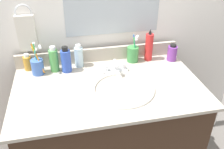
{
  "coord_description": "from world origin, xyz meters",
  "views": [
    {
      "loc": [
        -0.22,
        -1.13,
        1.6
      ],
      "look_at": [
        0.02,
        0.0,
        0.9
      ],
      "focal_mm": 39.34,
      "sensor_mm": 36.0,
      "label": 1
    }
  ],
  "objects_px": {
    "cup_green": "(133,54)",
    "bottle_gel_clear": "(79,57)",
    "bottle_spray_red": "(149,47)",
    "bottle_shampoo_blue": "(66,60)",
    "faucet": "(115,68)",
    "bottle_oil_amber": "(28,63)",
    "bottle_toner_green": "(54,60)",
    "bottle_cream_purple": "(172,53)",
    "cup_blue_plastic": "(38,66)",
    "hand_towel": "(27,33)"
  },
  "relations": [
    {
      "from": "cup_green",
      "to": "bottle_gel_clear",
      "type": "bearing_deg",
      "value": 179.04
    },
    {
      "from": "bottle_spray_red",
      "to": "cup_green",
      "type": "relative_size",
      "value": 1.16
    },
    {
      "from": "cup_green",
      "to": "bottle_shampoo_blue",
      "type": "bearing_deg",
      "value": -174.47
    },
    {
      "from": "faucet",
      "to": "bottle_gel_clear",
      "type": "bearing_deg",
      "value": 150.12
    },
    {
      "from": "bottle_oil_amber",
      "to": "cup_green",
      "type": "relative_size",
      "value": 0.57
    },
    {
      "from": "faucet",
      "to": "cup_green",
      "type": "bearing_deg",
      "value": 38.05
    },
    {
      "from": "bottle_toner_green",
      "to": "bottle_gel_clear",
      "type": "xyz_separation_m",
      "value": [
        0.15,
        0.03,
        -0.01
      ]
    },
    {
      "from": "bottle_toner_green",
      "to": "bottle_cream_purple",
      "type": "relative_size",
      "value": 1.44
    },
    {
      "from": "bottle_toner_green",
      "to": "bottle_gel_clear",
      "type": "bearing_deg",
      "value": 10.11
    },
    {
      "from": "bottle_toner_green",
      "to": "bottle_oil_amber",
      "type": "height_order",
      "value": "bottle_toner_green"
    },
    {
      "from": "bottle_toner_green",
      "to": "bottle_shampoo_blue",
      "type": "distance_m",
      "value": 0.07
    },
    {
      "from": "bottle_oil_amber",
      "to": "bottle_spray_red",
      "type": "bearing_deg",
      "value": -2.22
    },
    {
      "from": "bottle_cream_purple",
      "to": "cup_blue_plastic",
      "type": "height_order",
      "value": "cup_blue_plastic"
    },
    {
      "from": "bottle_oil_amber",
      "to": "bottle_cream_purple",
      "type": "bearing_deg",
      "value": -4.23
    },
    {
      "from": "bottle_spray_red",
      "to": "bottle_cream_purple",
      "type": "bearing_deg",
      "value": -14.25
    },
    {
      "from": "hand_towel",
      "to": "bottle_toner_green",
      "type": "bearing_deg",
      "value": -34.55
    },
    {
      "from": "bottle_toner_green",
      "to": "bottle_shampoo_blue",
      "type": "height_order",
      "value": "same"
    },
    {
      "from": "bottle_shampoo_blue",
      "to": "cup_blue_plastic",
      "type": "height_order",
      "value": "cup_blue_plastic"
    },
    {
      "from": "faucet",
      "to": "cup_blue_plastic",
      "type": "xyz_separation_m",
      "value": [
        -0.46,
        0.08,
        0.02
      ]
    },
    {
      "from": "faucet",
      "to": "bottle_toner_green",
      "type": "distance_m",
      "value": 0.37
    },
    {
      "from": "faucet",
      "to": "bottle_gel_clear",
      "type": "relative_size",
      "value": 1.08
    },
    {
      "from": "bottle_toner_green",
      "to": "cup_blue_plastic",
      "type": "height_order",
      "value": "cup_blue_plastic"
    },
    {
      "from": "hand_towel",
      "to": "bottle_gel_clear",
      "type": "height_order",
      "value": "hand_towel"
    },
    {
      "from": "faucet",
      "to": "cup_green",
      "type": "height_order",
      "value": "cup_green"
    },
    {
      "from": "hand_towel",
      "to": "bottle_oil_amber",
      "type": "xyz_separation_m",
      "value": [
        -0.02,
        -0.05,
        -0.17
      ]
    },
    {
      "from": "hand_towel",
      "to": "faucet",
      "type": "height_order",
      "value": "hand_towel"
    },
    {
      "from": "faucet",
      "to": "bottle_shampoo_blue",
      "type": "distance_m",
      "value": 0.3
    },
    {
      "from": "bottle_toner_green",
      "to": "bottle_cream_purple",
      "type": "height_order",
      "value": "bottle_toner_green"
    },
    {
      "from": "faucet",
      "to": "bottle_spray_red",
      "type": "height_order",
      "value": "bottle_spray_red"
    },
    {
      "from": "bottle_oil_amber",
      "to": "bottle_cream_purple",
      "type": "xyz_separation_m",
      "value": [
        0.92,
        -0.07,
        0.0
      ]
    },
    {
      "from": "bottle_oil_amber",
      "to": "cup_green",
      "type": "bearing_deg",
      "value": -2.44
    },
    {
      "from": "bottle_gel_clear",
      "to": "bottle_oil_amber",
      "type": "relative_size",
      "value": 1.39
    },
    {
      "from": "bottle_shampoo_blue",
      "to": "cup_blue_plastic",
      "type": "xyz_separation_m",
      "value": [
        -0.17,
        0.01,
        -0.02
      ]
    },
    {
      "from": "bottle_gel_clear",
      "to": "cup_green",
      "type": "distance_m",
      "value": 0.35
    },
    {
      "from": "bottle_cream_purple",
      "to": "bottle_spray_red",
      "type": "xyz_separation_m",
      "value": [
        -0.15,
        0.04,
        0.04
      ]
    },
    {
      "from": "hand_towel",
      "to": "bottle_spray_red",
      "type": "relative_size",
      "value": 1.02
    },
    {
      "from": "bottle_oil_amber",
      "to": "bottle_cream_purple",
      "type": "distance_m",
      "value": 0.93
    },
    {
      "from": "bottle_shampoo_blue",
      "to": "bottle_spray_red",
      "type": "height_order",
      "value": "bottle_spray_red"
    },
    {
      "from": "hand_towel",
      "to": "bottle_spray_red",
      "type": "xyz_separation_m",
      "value": [
        0.75,
        -0.08,
        -0.12
      ]
    },
    {
      "from": "hand_towel",
      "to": "bottle_shampoo_blue",
      "type": "height_order",
      "value": "hand_towel"
    },
    {
      "from": "bottle_toner_green",
      "to": "cup_green",
      "type": "relative_size",
      "value": 0.88
    },
    {
      "from": "bottle_cream_purple",
      "to": "cup_green",
      "type": "xyz_separation_m",
      "value": [
        -0.26,
        0.04,
        0.0
      ]
    },
    {
      "from": "bottle_cream_purple",
      "to": "faucet",
      "type": "bearing_deg",
      "value": -169.68
    },
    {
      "from": "hand_towel",
      "to": "bottle_cream_purple",
      "type": "relative_size",
      "value": 1.94
    },
    {
      "from": "bottle_shampoo_blue",
      "to": "cup_blue_plastic",
      "type": "bearing_deg",
      "value": 178.08
    },
    {
      "from": "bottle_toner_green",
      "to": "bottle_shampoo_blue",
      "type": "relative_size",
      "value": 1.0
    },
    {
      "from": "bottle_gel_clear",
      "to": "cup_green",
      "type": "bearing_deg",
      "value": -0.96
    },
    {
      "from": "cup_green",
      "to": "cup_blue_plastic",
      "type": "relative_size",
      "value": 0.94
    },
    {
      "from": "faucet",
      "to": "cup_blue_plastic",
      "type": "distance_m",
      "value": 0.47
    },
    {
      "from": "cup_blue_plastic",
      "to": "bottle_spray_red",
      "type": "bearing_deg",
      "value": 2.79
    }
  ]
}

